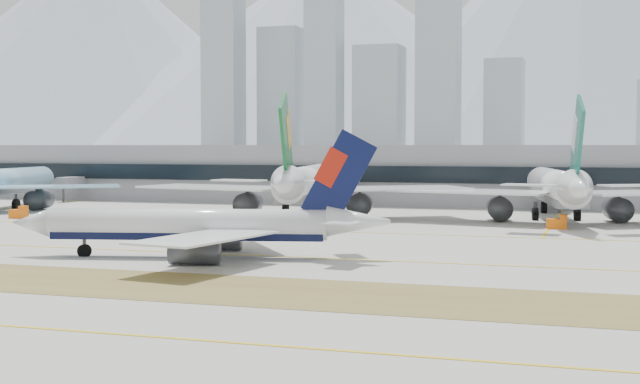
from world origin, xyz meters
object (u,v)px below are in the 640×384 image
(widebody_cathay, at_px, (557,189))
(terminal, at_px, (450,174))
(taxiing_airliner, at_px, (201,226))
(widebody_eva, at_px, (305,185))

(widebody_cathay, bearing_deg, terminal, 20.07)
(taxiing_airliner, distance_m, terminal, 124.63)
(widebody_cathay, distance_m, terminal, 58.12)
(widebody_eva, distance_m, widebody_cathay, 51.36)
(taxiing_airliner, height_order, widebody_eva, widebody_eva)
(taxiing_airliner, xyz_separation_m, widebody_eva, (-9.45, 69.54, 2.47))
(taxiing_airliner, bearing_deg, widebody_eva, -95.05)
(taxiing_airliner, xyz_separation_m, widebody_cathay, (41.70, 74.20, 2.19))
(taxiing_airliner, bearing_deg, terminal, -108.23)
(widebody_cathay, bearing_deg, taxiing_airliner, 139.78)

